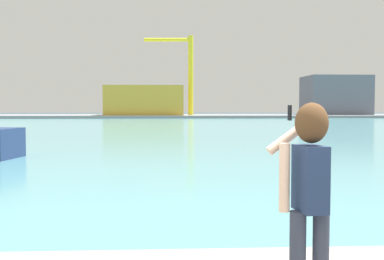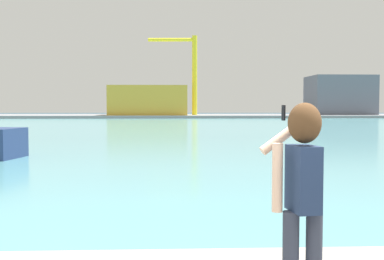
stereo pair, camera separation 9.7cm
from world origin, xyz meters
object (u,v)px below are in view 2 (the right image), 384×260
(person_photographer, at_px, (302,183))
(port_crane, at_px, (189,68))
(warehouse_left, at_px, (149,101))
(warehouse_right, at_px, (340,95))

(person_photographer, xyz_separation_m, port_crane, (2.42, 89.01, 8.39))
(person_photographer, xyz_separation_m, warehouse_left, (-5.70, 88.50, 1.82))
(warehouse_right, bearing_deg, port_crane, -173.90)
(person_photographer, distance_m, warehouse_right, 98.52)
(warehouse_right, bearing_deg, warehouse_left, -174.41)
(person_photographer, distance_m, warehouse_left, 88.70)
(port_crane, bearing_deg, warehouse_right, 6.10)
(warehouse_left, height_order, port_crane, port_crane)
(warehouse_left, relative_size, warehouse_right, 1.20)
(port_crane, bearing_deg, warehouse_left, -176.38)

